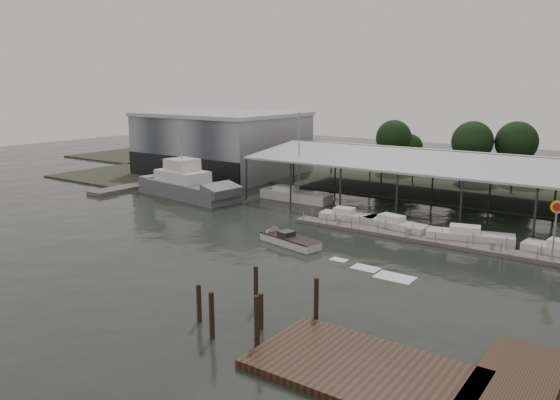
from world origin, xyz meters
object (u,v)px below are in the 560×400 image
Objects in this scene: shell_fuel_sign at (556,219)px; speedboat_underway at (286,239)px; white_sailboat at (295,196)px; grey_trawler at (188,186)px.

speedboat_underway is at bearing -159.39° from shell_fuel_sign.
white_sailboat is 19.99m from speedboat_underway.
shell_fuel_sign is 45.79m from grey_trawler.
white_sailboat is at bearing 165.04° from shell_fuel_sign.
white_sailboat is (13.08, 6.69, -0.94)m from grey_trawler.
white_sailboat reaches higher than shell_fuel_sign.
grey_trawler reaches higher than shell_fuel_sign.
white_sailboat is at bearing 34.39° from grey_trawler.
grey_trawler is 0.94× the size of speedboat_underway.
grey_trawler reaches higher than speedboat_underway.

